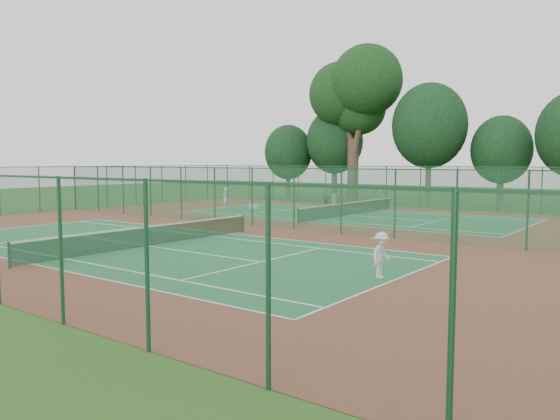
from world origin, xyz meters
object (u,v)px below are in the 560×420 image
(player_far, at_px, (225,198))
(trash_bin, at_px, (334,199))
(bench, at_px, (329,199))
(big_tree, at_px, (356,92))
(kit_bag, at_px, (254,206))
(player_near, at_px, (381,255))

(player_far, bearing_deg, trash_bin, 131.22)
(bench, xyz_separation_m, big_tree, (-0.79, 6.07, 10.32))
(player_far, bearing_deg, big_tree, 147.43)
(kit_bag, bearing_deg, trash_bin, 77.04)
(player_near, height_order, big_tree, big_tree)
(big_tree, bearing_deg, player_far, -103.58)
(bench, bearing_deg, trash_bin, -7.91)
(player_near, relative_size, trash_bin, 1.63)
(player_far, height_order, bench, player_far)
(kit_bag, bearing_deg, bench, 81.72)
(bench, distance_m, kit_bag, 8.28)
(player_far, bearing_deg, bench, 134.96)
(bench, relative_size, kit_bag, 1.65)
(trash_bin, bearing_deg, kit_bag, -111.31)
(player_near, xyz_separation_m, player_far, (-22.77, 17.19, 0.10))
(trash_bin, height_order, kit_bag, trash_bin)
(trash_bin, relative_size, bench, 0.64)
(kit_bag, relative_size, big_tree, 0.06)
(big_tree, bearing_deg, kit_bag, -96.42)
(player_far, height_order, kit_bag, player_far)
(trash_bin, relative_size, big_tree, 0.06)
(player_near, bearing_deg, bench, 34.46)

